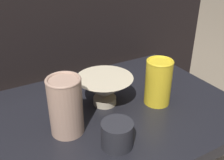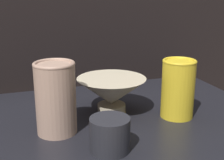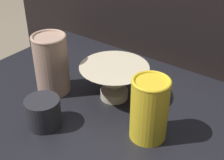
{
  "view_description": "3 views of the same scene",
  "coord_description": "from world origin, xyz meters",
  "views": [
    {
      "loc": [
        -0.31,
        -0.57,
        0.95
      ],
      "look_at": [
        0.02,
        0.01,
        0.59
      ],
      "focal_mm": 42.0,
      "sensor_mm": 36.0,
      "label": 1
    },
    {
      "loc": [
        -0.22,
        -0.67,
        0.8
      ],
      "look_at": [
        0.02,
        0.06,
        0.58
      ],
      "focal_mm": 50.0,
      "sensor_mm": 36.0,
      "label": 2
    },
    {
      "loc": [
        0.4,
        -0.5,
        0.96
      ],
      "look_at": [
        0.0,
        0.04,
        0.54
      ],
      "focal_mm": 50.0,
      "sensor_mm": 36.0,
      "label": 3
    }
  ],
  "objects": [
    {
      "name": "table",
      "position": [
        0.0,
        0.0,
        0.45
      ],
      "size": [
        0.79,
        0.56,
        0.5
      ],
      "color": "black",
      "rests_on": "ground_plane"
    },
    {
      "name": "couch_backdrop",
      "position": [
        0.0,
        0.59,
        0.42
      ],
      "size": [
        1.42,
        0.5,
        0.84
      ],
      "color": "black",
      "rests_on": "ground_plane"
    },
    {
      "name": "bowl",
      "position": [
        0.01,
        0.04,
        0.55
      ],
      "size": [
        0.17,
        0.17,
        0.09
      ],
      "color": "#C1B293",
      "rests_on": "table"
    },
    {
      "name": "vase_textured_left",
      "position": [
        -0.14,
        -0.03,
        0.58
      ],
      "size": [
        0.09,
        0.09,
        0.16
      ],
      "color": "tan",
      "rests_on": "table"
    },
    {
      "name": "vase_colorful_right",
      "position": [
        0.16,
        -0.04,
        0.57
      ],
      "size": [
        0.08,
        0.08,
        0.14
      ],
      "color": "gold",
      "rests_on": "table"
    },
    {
      "name": "cup",
      "position": [
        -0.05,
        -0.15,
        0.53
      ],
      "size": [
        0.08,
        0.08,
        0.07
      ],
      "color": "#232328",
      "rests_on": "table"
    }
  ]
}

